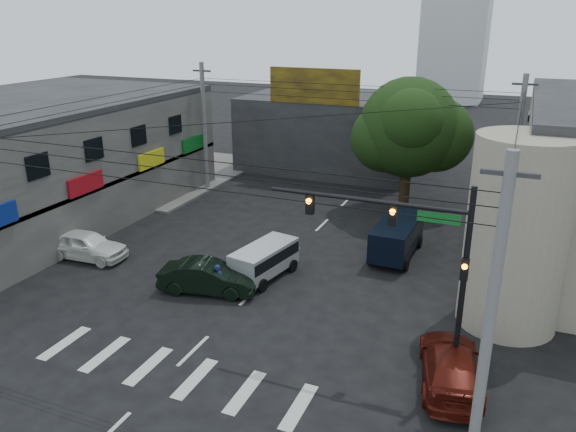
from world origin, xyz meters
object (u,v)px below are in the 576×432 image
Objects in this scene: utility_pole_far_left at (205,128)px; white_compact at (86,245)px; utility_pole_far_right at (515,154)px; navy_van at (397,239)px; street_tree at (409,128)px; dark_sedan at (208,277)px; silver_minivan at (264,262)px; utility_pole_near_right at (490,318)px; traffic_officer at (218,281)px; traffic_gantry at (415,248)px; maroon_sedan at (451,365)px.

white_compact is (0.60, -13.59, -3.84)m from utility_pole_far_left.
navy_van is (-5.27, -6.89, -3.62)m from utility_pole_far_right.
street_tree is 17.23m from dark_sedan.
utility_pole_far_left is 1.00× the size of utility_pole_far_right.
white_compact is at bearing -87.47° from utility_pole_far_left.
dark_sedan is 2.99m from silver_minivan.
dark_sedan is (-12.46, 6.04, -3.85)m from utility_pole_near_right.
navy_van is (7.19, 7.57, 0.22)m from dark_sedan.
dark_sedan is 10.44m from navy_van.
silver_minivan is 2.89m from traffic_officer.
navy_van is at bearing -55.45° from dark_sedan.
utility_pole_near_right is at bearing -157.36° from navy_van.
dark_sedan is 1.05× the size of white_compact.
traffic_officer is (-1.10, -2.67, -0.04)m from silver_minivan.
white_compact is 0.93× the size of navy_van.
white_compact is (-17.72, 3.41, -4.07)m from traffic_gantry.
utility_pole_near_right is at bearing -127.81° from dark_sedan.
utility_pole_far_left is 1.92× the size of dark_sedan.
silver_minivan is at bearing 62.46° from traffic_officer.
white_compact is at bearing 109.59° from silver_minivan.
traffic_gantry is 18.50m from white_compact.
utility_pole_far_left reaches higher than street_tree.
utility_pole_far_left is 17.55m from navy_van.
navy_van is at bearing 45.09° from traffic_officer.
traffic_gantry reaches higher than white_compact.
utility_pole_near_right is 14.14m from silver_minivan.
utility_pole_near_right is 15.04m from navy_van.
utility_pole_near_right is at bearing 97.31° from maroon_sedan.
utility_pole_far_left is 1.75× the size of maroon_sedan.
navy_van is 10.19m from traffic_officer.
traffic_gantry is 25.00m from utility_pole_far_left.
utility_pole_far_right is at bearing -8.75° from street_tree.
dark_sedan is at bearing -130.75° from utility_pole_far_right.
dark_sedan is at bearing -99.78° from white_compact.
white_compact is (-7.94, 0.87, 0.01)m from dark_sedan.
traffic_gantry reaches higher than silver_minivan.
white_compact is 19.65m from maroon_sedan.
utility_pole_far_right is (0.00, 20.50, 0.00)m from utility_pole_near_right.
navy_van is (15.73, -6.89, -3.62)m from utility_pole_far_left.
silver_minivan is at bearing 141.64° from utility_pole_near_right.
street_tree is 1.81× the size of dark_sedan.
traffic_officer reaches higher than dark_sedan.
traffic_officer is at bearing 165.90° from traffic_gantry.
navy_van reaches higher than white_compact.
utility_pole_near_right is at bearing -90.00° from utility_pole_far_right.
utility_pole_far_right is 1.75× the size of maroon_sedan.
street_tree is 2.13× the size of silver_minivan.
utility_pole_far_right is at bearing 46.19° from traffic_officer.
traffic_officer reaches higher than white_compact.
utility_pole_far_left reaches higher than traffic_officer.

